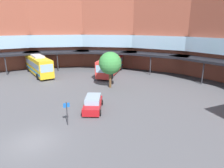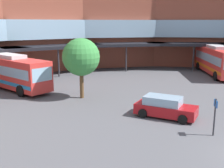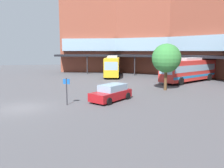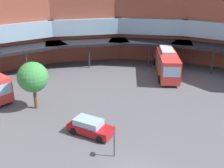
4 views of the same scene
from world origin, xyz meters
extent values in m
cube|color=brown|center=(17.17, 28.57, 9.21)|extent=(14.43, 11.96, 18.42)
cube|color=#8CADC6|center=(16.86, 28.06, 5.90)|extent=(13.42, 11.48, 2.58)
cube|color=black|center=(14.60, 24.29, 3.68)|extent=(13.40, 10.24, 0.40)
cylinder|color=#2D2D33|center=(13.77, 22.92, 1.84)|extent=(0.20, 0.20, 3.68)
cube|color=brown|center=(5.98, 32.79, 9.21)|extent=(14.09, 8.28, 18.42)
cube|color=#8CADC6|center=(5.87, 32.20, 5.90)|extent=(12.83, 8.27, 2.58)
cube|color=black|center=(5.08, 27.88, 3.68)|extent=(13.73, 6.31, 0.40)
cylinder|color=#2D2D33|center=(4.80, 26.30, 1.84)|extent=(0.20, 0.20, 3.68)
cube|color=brown|center=(-5.98, 32.79, 9.21)|extent=(14.09, 8.28, 18.42)
cube|color=#8CADC6|center=(-5.87, 32.20, 5.90)|extent=(12.83, 8.27, 2.58)
cube|color=black|center=(-5.08, 27.88, 3.68)|extent=(13.73, 6.31, 0.40)
cylinder|color=#2D2D33|center=(-4.80, 26.30, 1.84)|extent=(0.20, 0.20, 3.68)
cube|color=red|center=(14.70, 19.40, 1.93)|extent=(7.25, 11.57, 3.16)
cube|color=#8CADC6|center=(14.70, 19.40, 2.31)|extent=(7.00, 10.96, 1.01)
cube|color=orange|center=(14.70, 19.40, 1.05)|extent=(7.17, 11.37, 0.38)
cube|color=#B2B2B7|center=(14.70, 19.40, 3.69)|extent=(3.39, 4.53, 0.36)
cylinder|color=black|center=(11.86, 16.38, 0.55)|extent=(0.74, 1.12, 1.10)
cylinder|color=black|center=(17.53, 22.42, 0.55)|extent=(0.74, 1.12, 1.10)
cylinder|color=black|center=(15.23, 23.50, 0.55)|extent=(0.74, 1.12, 1.10)
cube|color=red|center=(-10.88, 21.76, 1.80)|extent=(7.19, 11.14, 2.90)
cube|color=#8CADC6|center=(-10.88, 21.76, 2.15)|extent=(6.93, 10.55, 0.93)
cube|color=#267FBF|center=(-10.88, 21.76, 0.99)|extent=(7.11, 10.95, 0.35)
cube|color=#8CADC6|center=(-8.41, 16.79, 2.15)|extent=(1.99, 1.07, 1.28)
cube|color=#B2B2B7|center=(-10.88, 21.76, 3.43)|extent=(3.33, 4.38, 0.36)
cylinder|color=black|center=(-8.09, 18.90, 0.55)|extent=(0.76, 1.12, 1.10)
cylinder|color=black|center=(-10.29, 17.80, 0.55)|extent=(0.76, 1.12, 1.10)
cylinder|color=black|center=(-11.48, 25.73, 0.55)|extent=(0.76, 1.12, 1.10)
cube|color=#A51419|center=(-1.03, 7.68, 0.55)|extent=(4.20, 4.53, 0.75)
cube|color=#8CADC6|center=(-1.19, 7.87, 1.23)|extent=(2.91, 3.04, 0.60)
cylinder|color=black|center=(0.60, 7.14, 0.33)|extent=(0.59, 0.65, 0.66)
cylinder|color=black|center=(-0.79, 5.98, 0.33)|extent=(0.59, 0.65, 0.66)
cylinder|color=black|center=(-1.27, 9.37, 0.33)|extent=(0.59, 0.65, 0.66)
cylinder|color=black|center=(-2.65, 8.21, 0.33)|extent=(0.59, 0.65, 0.66)
cylinder|color=brown|center=(-5.14, 15.17, 1.43)|extent=(0.36, 0.36, 2.86)
sphere|color=#38843D|center=(-5.14, 15.17, 3.79)|extent=(3.38, 3.38, 3.38)
cylinder|color=#2D2D33|center=(-0.27, 3.62, 1.17)|extent=(0.10, 0.10, 2.35)
cube|color=#1959B2|center=(-0.27, 3.62, 2.05)|extent=(0.29, 0.56, 0.44)
camera|label=1|loc=(14.20, -6.42, 9.21)|focal=31.77mm
camera|label=2|loc=(-12.27, -8.62, 6.81)|focal=44.39mm
camera|label=3|loc=(18.71, 3.38, 4.65)|focal=35.36mm
camera|label=4|loc=(-7.77, -14.36, 14.78)|focal=44.59mm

